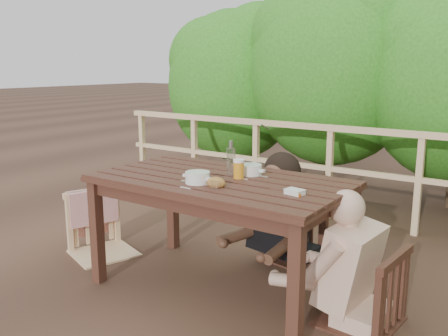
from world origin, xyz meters
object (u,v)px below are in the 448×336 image
Objects in this scene: bottle at (231,159)px; tumbler at (214,187)px; chair_far at (294,207)px; butter_tub at (295,193)px; diner_right at (370,218)px; beer_glass at (239,170)px; table at (220,235)px; soup_near at (198,179)px; woman at (296,177)px; bread_roll at (216,183)px; chair_right at (363,251)px; soup_far at (250,171)px; chair_left at (101,198)px.

bottle is 0.43m from tumbler.
chair_far is 1.09m from butter_tub.
diner_right is 19.79× the size of tumbler.
bottle is at bearing 155.98° from beer_glass.
table is 0.51m from soup_near.
woman is 1.05m from bread_roll.
chair_right is 1.12m from woman.
table is at bearing -178.94° from butter_tub.
butter_tub is at bearing -52.53° from chair_far.
chair_far is 1.12m from soup_near.
soup_far is 0.50m from tumbler.
woman is at bearing 84.84° from beer_glass.
soup_far is 0.60m from butter_tub.
soup_far reaches higher than tumbler.
bread_roll is (-0.07, -1.04, 0.15)m from woman.
bottle reaches higher than chair_right.
beer_glass reaches higher than chair_right.
diner_right is at bearing 2.32° from beer_glass.
soup_far is at bearing -59.44° from chair_left.
diner_right is at bearing 36.77° from butter_tub.
bottle is (-0.16, -0.72, 0.24)m from woman.
soup_far is 2.41× the size of butter_tub.
chair_left is 3.76× the size of bottle.
bottle is 3.79× the size of tumbler.
table is at bearing -68.13° from chair_left.
bread_roll is at bearing -82.56° from chair_far.
soup_far is at bearing 45.14° from bottle.
beer_glass is at bearing 172.34° from butter_tub.
soup_near reaches higher than butter_tub.
soup_near is at bearing -100.21° from bottle.
soup_near reaches higher than table.
tumbler is at bearing -71.19° from bottle.
bottle is (-0.16, -0.70, 0.50)m from chair_far.
tumbler is (0.16, -0.29, 0.45)m from table.
table is 24.96× the size of tumbler.
tumbler is at bearing 99.69° from woman.
chair_left is 1.66m from woman.
butter_tub is (-0.38, -0.20, 0.36)m from chair_right.
diner_right is 0.95m from beer_glass.
woman is at bearing 126.02° from butter_tub.
beer_glass reaches higher than soup_far.
butter_tub is (0.61, -0.21, -0.11)m from bottle.
chair_left is 7.56× the size of bread_roll.
diner_right reaches higher than chair_far.
table is 0.55m from tumbler.
woman reaches higher than bottle.
butter_tub is at bearing -17.84° from beer_glass.
tumbler reaches higher than butter_tub.
woman is at bearing 77.44° from table.
diner_right is at bearing 23.82° from tumbler.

